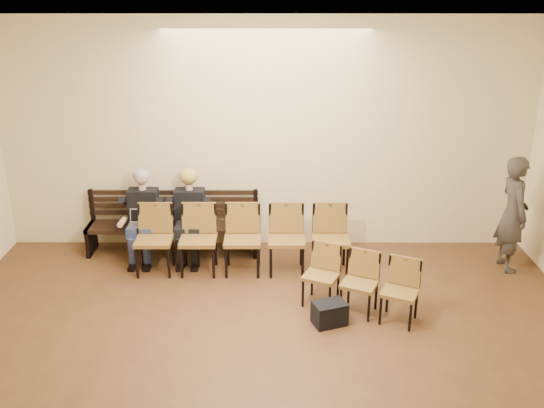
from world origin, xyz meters
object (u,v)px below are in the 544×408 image
Objects in this scene: seated_man at (143,215)px; passerby at (514,205)px; chair_row_back at (359,284)px; bag at (329,313)px; water_bottle at (199,227)px; laptop at (139,227)px; seated_woman at (190,217)px; bench at (173,238)px; chair_row_front at (242,240)px.

seated_man is 5.36m from passerby.
seated_man is at bearing 175.93° from chair_row_back.
chair_row_back is at bearing 35.32° from bag.
water_bottle is 2.49m from bag.
seated_man is 0.89m from water_bottle.
chair_row_back is at bearing -32.36° from laptop.
seated_woman is 0.65× the size of passerby.
chair_row_front is (1.09, -0.65, 0.27)m from bench.
laptop is at bearing 168.66° from chair_row_front.
seated_man is 1.60m from chair_row_front.
passerby is (5.35, -0.16, 0.41)m from laptop.
chair_row_back is (2.16, -1.42, -0.16)m from water_bottle.
passerby is 2.69m from chair_row_back.
seated_woman is at bearing 146.54° from chair_row_front.
bag is at bearing -36.14° from seated_man.
seated_woman is at bearing 124.79° from water_bottle.
bag is at bearing -39.93° from laptop.
bench is 5.01m from passerby.
seated_man is 5.79× the size of water_bottle.
water_bottle is 0.58× the size of bag.
bag is at bearing -51.27° from chair_row_front.
seated_man is at bearing 78.71° from laptop.
chair_row_front is (-1.13, 1.39, 0.35)m from bag.
bench is at bearing 149.05° from chair_row_front.
laptop is 0.21× the size of chair_row_back.
chair_row_front is (1.51, -0.53, -0.17)m from seated_man.
passerby reaches higher than bench.
chair_row_back is at bearing -34.10° from bench.
bag is at bearing 116.74° from passerby.
seated_woman reaches higher than bench.
chair_row_back is at bearing 115.68° from passerby.
seated_woman reaches higher than chair_row_front.
seated_woman is at bearing 82.43° from passerby.
laptop is 0.10× the size of chair_row_front.
seated_man is at bearing 164.89° from water_bottle.
bench is 3.16m from chair_row_back.
chair_row_front is (-3.83, -0.13, -0.48)m from passerby.
seated_woman reaches higher than chair_row_back.
passerby is (4.92, -0.52, 0.75)m from bench.
passerby is at bearing -2.10° from water_bottle.
seated_woman is 2.77m from bag.
seated_man is 3.30m from bag.
bench is 1.81× the size of chair_row_back.
water_bottle reaches higher than laptop.
passerby reaches higher than seated_woman.
seated_woman is 0.75m from laptop.
bag is (2.65, -1.69, -0.41)m from laptop.
chair_row_front reaches higher than chair_row_back.
water_bottle is (0.86, -0.23, -0.10)m from seated_man.
bench is 2.04× the size of seated_woman.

